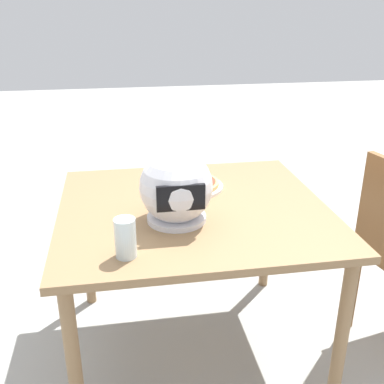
% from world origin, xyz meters
% --- Properties ---
extents(ground_plane, '(14.00, 14.00, 0.00)m').
position_xyz_m(ground_plane, '(0.00, 0.00, 0.00)').
color(ground_plane, '#9E9E99').
extents(dining_table, '(1.08, 0.99, 0.72)m').
position_xyz_m(dining_table, '(0.00, 0.00, 0.64)').
color(dining_table, olive).
rests_on(dining_table, ground).
extents(pizza_plate, '(0.29, 0.29, 0.01)m').
position_xyz_m(pizza_plate, '(-0.02, -0.20, 0.73)').
color(pizza_plate, white).
rests_on(pizza_plate, dining_table).
extents(pizza, '(0.25, 0.25, 0.05)m').
position_xyz_m(pizza, '(-0.02, -0.19, 0.74)').
color(pizza, tan).
rests_on(pizza, pizza_plate).
extents(motorcycle_helmet, '(0.27, 0.27, 0.27)m').
position_xyz_m(motorcycle_helmet, '(0.08, 0.12, 0.85)').
color(motorcycle_helmet, silver).
rests_on(motorcycle_helmet, dining_table).
extents(drinking_glass, '(0.07, 0.07, 0.13)m').
position_xyz_m(drinking_glass, '(0.28, 0.35, 0.79)').
color(drinking_glass, silver).
rests_on(drinking_glass, dining_table).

